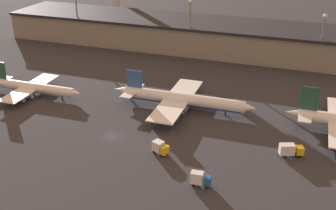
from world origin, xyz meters
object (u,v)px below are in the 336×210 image
at_px(service_vehicle_1, 160,148).
at_px(service_vehicle_2, 290,150).
at_px(airplane_0, 33,87).
at_px(service_vehicle_0, 200,179).
at_px(airplane_1, 181,99).

xyz_separation_m(service_vehicle_1, service_vehicle_2, (33.50, 10.75, 0.07)).
height_order(airplane_0, service_vehicle_1, airplane_0).
xyz_separation_m(service_vehicle_0, service_vehicle_1, (-14.29, 10.52, -0.07)).
distance_m(service_vehicle_1, service_vehicle_2, 35.18).
distance_m(airplane_0, service_vehicle_1, 61.54).
height_order(service_vehicle_0, service_vehicle_1, service_vehicle_0).
distance_m(airplane_1, service_vehicle_0, 43.50).
bearing_deg(service_vehicle_2, service_vehicle_0, -153.23).
bearing_deg(service_vehicle_0, airplane_0, 151.63).
bearing_deg(service_vehicle_2, airplane_0, 151.71).
bearing_deg(service_vehicle_0, service_vehicle_2, 44.03).
xyz_separation_m(airplane_1, service_vehicle_2, (37.01, -18.39, -1.46)).
distance_m(service_vehicle_0, service_vehicle_1, 17.75).
bearing_deg(service_vehicle_1, airplane_1, 117.89).
distance_m(airplane_1, service_vehicle_2, 41.35).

